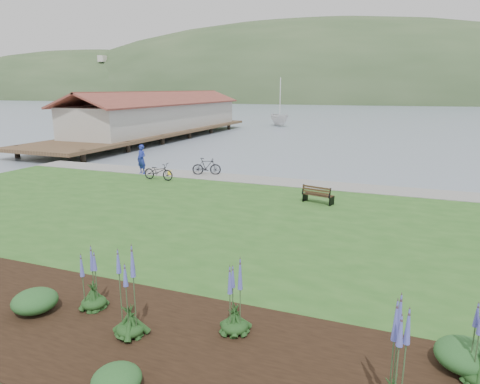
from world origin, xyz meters
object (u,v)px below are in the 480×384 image
Objects in this scene: park_bench at (318,194)px; person at (141,157)px; bicycle_a at (158,171)px; sailboat at (280,126)px.

person is (-11.89, 3.07, 0.67)m from park_bench.
bicycle_a is at bearing -175.85° from park_bench.
sailboat is at bearing 110.66° from person.
park_bench is 12.30m from person.
park_bench is 0.78× the size of bicycle_a.
person is 1.13× the size of bicycle_a.
bicycle_a is (-9.93, 1.88, 0.07)m from park_bench.
park_bench is 47.28m from sailboat.
person is at bearing -122.66° from sailboat.
sailboat is (-14.88, 44.87, -0.84)m from park_bench.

